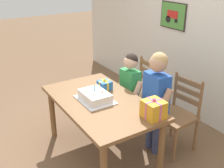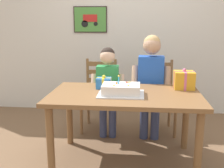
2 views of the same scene
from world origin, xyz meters
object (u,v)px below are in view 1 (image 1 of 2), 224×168
(gift_box_beside_cake, at_px, (105,85))
(child_older, at_px, (156,94))
(child_younger, at_px, (130,86))
(gift_box_red_large, at_px, (154,109))
(chair_right, at_px, (177,114))
(dining_table, at_px, (101,108))
(chair_left, at_px, (139,92))
(birthday_cake, at_px, (95,96))

(gift_box_beside_cake, bearing_deg, child_older, 37.15)
(child_older, distance_m, child_younger, 0.52)
(gift_box_red_large, bearing_deg, gift_box_beside_cake, -175.40)
(gift_box_red_large, height_order, gift_box_beside_cake, gift_box_red_large)
(child_older, bearing_deg, chair_right, 68.61)
(dining_table, bearing_deg, child_younger, 112.48)
(dining_table, relative_size, chair_left, 1.61)
(dining_table, xyz_separation_m, child_younger, (-0.24, 0.58, 0.05))
(gift_box_red_large, bearing_deg, child_older, 136.18)
(gift_box_red_large, relative_size, child_younger, 0.19)
(birthday_cake, relative_size, child_older, 0.35)
(chair_left, bearing_deg, dining_table, -65.92)
(dining_table, distance_m, gift_box_beside_cake, 0.34)
(gift_box_red_large, relative_size, gift_box_beside_cake, 1.37)
(dining_table, xyz_separation_m, child_older, (0.27, 0.58, 0.14))
(gift_box_beside_cake, distance_m, child_younger, 0.40)
(birthday_cake, height_order, chair_right, chair_right)
(birthday_cake, distance_m, chair_left, 1.01)
(dining_table, bearing_deg, gift_box_red_large, 23.45)
(dining_table, height_order, child_younger, child_younger)
(gift_box_beside_cake, distance_m, chair_right, 0.95)
(child_older, bearing_deg, gift_box_red_large, -43.82)
(chair_left, xyz_separation_m, chair_right, (0.76, -0.00, 0.00))
(chair_left, bearing_deg, chair_right, -0.01)
(gift_box_red_large, bearing_deg, birthday_cake, -153.92)
(gift_box_red_large, height_order, chair_left, gift_box_red_large)
(gift_box_red_large, distance_m, chair_right, 0.72)
(child_younger, bearing_deg, gift_box_red_large, -20.65)
(dining_table, relative_size, child_younger, 1.33)
(chair_left, relative_size, chair_right, 1.00)
(birthday_cake, distance_m, child_younger, 0.67)
(birthday_cake, xyz_separation_m, chair_left, (-0.34, 0.90, -0.30))
(gift_box_red_large, height_order, child_younger, child_younger)
(chair_right, bearing_deg, gift_box_beside_cake, -133.11)
(dining_table, xyz_separation_m, gift_box_beside_cake, (-0.24, 0.19, 0.15))
(gift_box_red_large, xyz_separation_m, child_older, (-0.33, 0.32, -0.05))
(gift_box_red_large, distance_m, gift_box_beside_cake, 0.84)
(dining_table, height_order, chair_right, chair_right)
(gift_box_red_large, distance_m, child_younger, 0.91)
(dining_table, height_order, birthday_cake, birthday_cake)
(gift_box_beside_cake, height_order, child_older, child_older)
(gift_box_red_large, xyz_separation_m, gift_box_beside_cake, (-0.84, -0.07, -0.04))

